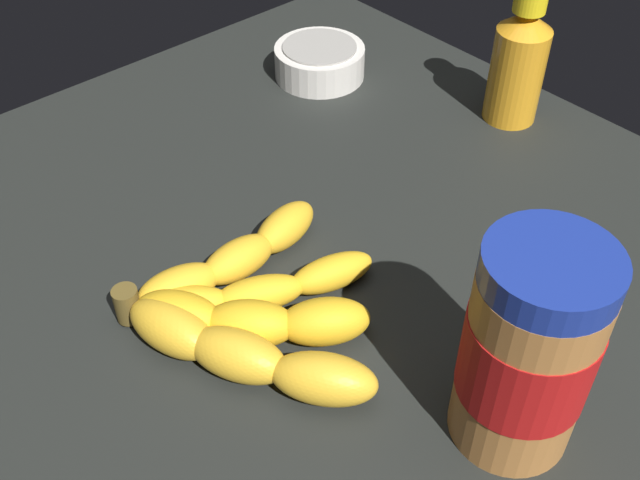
# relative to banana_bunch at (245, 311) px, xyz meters

# --- Properties ---
(ground_plane) EXTENTS (0.88, 0.76, 0.05)m
(ground_plane) POSITION_rel_banana_bunch_xyz_m (-0.03, -0.08, -0.04)
(ground_plane) COLOR black
(banana_bunch) EXTENTS (0.21, 0.20, 0.04)m
(banana_bunch) POSITION_rel_banana_bunch_xyz_m (0.00, 0.00, 0.00)
(banana_bunch) COLOR gold
(banana_bunch) RESTS_ON ground_plane
(peanut_butter_jar) EXTENTS (0.08, 0.08, 0.16)m
(peanut_butter_jar) POSITION_rel_banana_bunch_xyz_m (-0.19, -0.08, 0.06)
(peanut_butter_jar) COLOR #B27238
(peanut_butter_jar) RESTS_ON ground_plane
(honey_bottle) EXTENTS (0.06, 0.06, 0.14)m
(honey_bottle) POSITION_rel_banana_bunch_xyz_m (0.05, -0.39, 0.05)
(honey_bottle) COLOR orange
(honey_bottle) RESTS_ON ground_plane
(small_bowl) EXTENTS (0.10, 0.10, 0.04)m
(small_bowl) POSITION_rel_banana_bunch_xyz_m (0.24, -0.29, 0.00)
(small_bowl) COLOR silver
(small_bowl) RESTS_ON ground_plane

